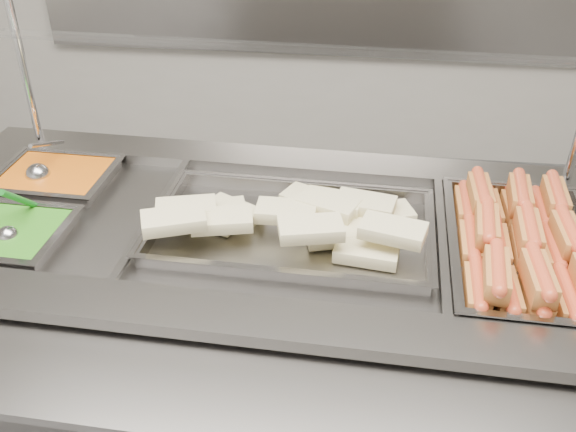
# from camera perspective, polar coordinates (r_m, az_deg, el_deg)

# --- Properties ---
(steam_counter) EXTENTS (1.84, 0.87, 0.87)m
(steam_counter) POSITION_cam_1_polar(r_m,az_deg,el_deg) (1.83, -1.52, -11.93)
(steam_counter) COLOR slate
(steam_counter) RESTS_ON ground
(tray_rail) EXTENTS (1.74, 0.42, 0.05)m
(tray_rail) POSITION_cam_1_polar(r_m,az_deg,el_deg) (1.22, -6.13, -15.04)
(tray_rail) COLOR gray
(tray_rail) RESTS_ON steam_counter
(sneeze_guard) EXTENTS (1.60, 0.34, 0.42)m
(sneeze_guard) POSITION_cam_1_polar(r_m,az_deg,el_deg) (1.59, -0.52, 14.34)
(sneeze_guard) COLOR silver
(sneeze_guard) RESTS_ON steam_counter
(pan_hotdogs) EXTENTS (0.35, 0.54, 0.10)m
(pan_hotdogs) POSITION_cam_1_polar(r_m,az_deg,el_deg) (1.60, 20.07, -3.58)
(pan_hotdogs) COLOR gray
(pan_hotdogs) RESTS_ON steam_counter
(pan_wraps) EXTENTS (0.67, 0.41, 0.07)m
(pan_wraps) POSITION_cam_1_polar(r_m,az_deg,el_deg) (1.56, 0.35, -1.48)
(pan_wraps) COLOR gray
(pan_wraps) RESTS_ON steam_counter
(pan_beans) EXTENTS (0.30, 0.24, 0.10)m
(pan_beans) POSITION_cam_1_polar(r_m,az_deg,el_deg) (1.89, -19.79, 2.50)
(pan_beans) COLOR gray
(pan_beans) RESTS_ON steam_counter
(pan_peas) EXTENTS (0.30, 0.24, 0.10)m
(pan_peas) POSITION_cam_1_polar(r_m,az_deg,el_deg) (1.69, -23.87, -2.28)
(pan_peas) COLOR gray
(pan_peas) RESTS_ON steam_counter
(hotdogs_in_buns) EXTENTS (0.30, 0.51, 0.11)m
(hotdogs_in_buns) POSITION_cam_1_polar(r_m,az_deg,el_deg) (1.56, 20.25, -2.30)
(hotdogs_in_buns) COLOR #98501F
(hotdogs_in_buns) RESTS_ON pan_hotdogs
(tortilla_wraps) EXTENTS (0.66, 0.35, 0.10)m
(tortilla_wraps) POSITION_cam_1_polar(r_m,az_deg,el_deg) (1.55, 0.40, -0.02)
(tortilla_wraps) COLOR tan
(tortilla_wraps) RESTS_ON pan_wraps
(ladle) EXTENTS (0.07, 0.19, 0.13)m
(ladle) POSITION_cam_1_polar(r_m,az_deg,el_deg) (1.88, -21.27, 3.56)
(ladle) COLOR #A9A9AE
(ladle) RESTS_ON pan_beans
(serving_spoon) EXTENTS (0.05, 0.17, 0.14)m
(serving_spoon) POSITION_cam_1_polar(r_m,az_deg,el_deg) (1.65, -23.46, -1.12)
(serving_spoon) COLOR #A9A9AE
(serving_spoon) RESTS_ON pan_peas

